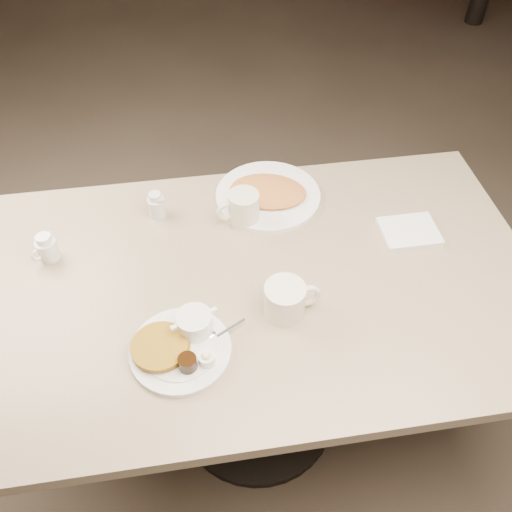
{
  "coord_description": "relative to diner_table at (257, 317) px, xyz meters",
  "views": [
    {
      "loc": [
        -0.14,
        -0.88,
        1.82
      ],
      "look_at": [
        0.0,
        0.02,
        0.82
      ],
      "focal_mm": 37.06,
      "sensor_mm": 36.0,
      "label": 1
    }
  ],
  "objects": [
    {
      "name": "room",
      "position": [
        0.0,
        0.0,
        0.82
      ],
      "size": [
        7.04,
        8.04,
        2.84
      ],
      "color": "#4C3F33",
      "rests_on": "ground"
    },
    {
      "name": "diner_table",
      "position": [
        0.0,
        0.0,
        0.0
      ],
      "size": [
        1.5,
        0.9,
        0.75
      ],
      "color": "tan",
      "rests_on": "ground"
    },
    {
      "name": "main_plate",
      "position": [
        -0.21,
        -0.18,
        0.19
      ],
      "size": [
        0.32,
        0.31,
        0.07
      ],
      "color": "white",
      "rests_on": "diner_table"
    },
    {
      "name": "coffee_mug_near",
      "position": [
        0.05,
        -0.11,
        0.22
      ],
      "size": [
        0.15,
        0.11,
        0.09
      ],
      "color": "white",
      "rests_on": "diner_table"
    },
    {
      "name": "napkin",
      "position": [
        0.45,
        0.1,
        0.18
      ],
      "size": [
        0.16,
        0.13,
        0.02
      ],
      "color": "white",
      "rests_on": "diner_table"
    },
    {
      "name": "coffee_mug_far",
      "position": [
        -0.01,
        0.22,
        0.22
      ],
      "size": [
        0.13,
        0.1,
        0.1
      ],
      "color": "white",
      "rests_on": "diner_table"
    },
    {
      "name": "creamer_left",
      "position": [
        -0.55,
        0.16,
        0.21
      ],
      "size": [
        0.07,
        0.07,
        0.08
      ],
      "color": "white",
      "rests_on": "diner_table"
    },
    {
      "name": "creamer_right",
      "position": [
        -0.25,
        0.29,
        0.21
      ],
      "size": [
        0.07,
        0.07,
        0.08
      ],
      "color": "silver",
      "rests_on": "diner_table"
    },
    {
      "name": "hash_plate",
      "position": [
        0.08,
        0.32,
        0.18
      ],
      "size": [
        0.4,
        0.4,
        0.04
      ],
      "color": "white",
      "rests_on": "diner_table"
    }
  ]
}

